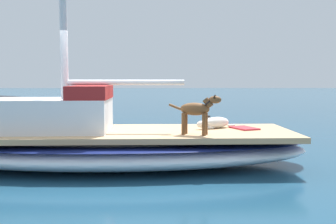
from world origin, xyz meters
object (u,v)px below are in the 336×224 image
at_px(dog_brown, 197,110).
at_px(deck_towel, 244,128).
at_px(dog_white, 215,123).
at_px(deck_winch, 207,121).
at_px(sailboat_main, 115,148).

bearing_deg(dog_brown, deck_towel, -50.99).
height_order(dog_white, deck_winch, dog_white).
distance_m(dog_white, deck_towel, 0.57).
bearing_deg(deck_winch, sailboat_main, 113.07).
bearing_deg(sailboat_main, deck_winch, -66.93).
bearing_deg(deck_winch, dog_brown, 167.06).
xyz_separation_m(dog_white, deck_winch, (0.41, 0.12, -0.01)).
bearing_deg(dog_white, dog_brown, 154.90).
bearing_deg(dog_brown, dog_white, -25.10).
distance_m(sailboat_main, dog_brown, 1.76).
bearing_deg(dog_brown, sailboat_main, 70.26).
relative_size(dog_white, dog_brown, 0.93).
bearing_deg(sailboat_main, dog_white, -79.46).
height_order(dog_brown, deck_winch, dog_brown).
xyz_separation_m(deck_winch, deck_towel, (-0.51, -0.68, -0.08)).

